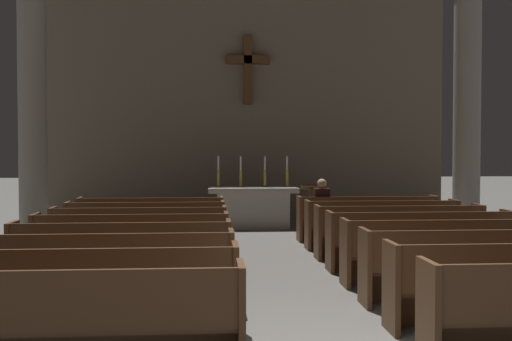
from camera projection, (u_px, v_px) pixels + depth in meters
The scene contains 24 objects.
pew_left_row_1 at pixel (67, 322), 5.22m from camera, with size 2.97×0.50×0.95m.
pew_left_row_2 at pixel (91, 292), 6.32m from camera, with size 2.97×0.50×0.95m.
pew_left_row_3 at pixel (109, 271), 7.43m from camera, with size 2.97×0.50×0.95m.
pew_left_row_4 at pixel (122, 256), 8.53m from camera, with size 2.97×0.50×0.95m.
pew_left_row_5 at pixel (132, 244), 9.63m from camera, with size 2.97×0.50×0.95m.
pew_left_row_6 at pixel (139, 234), 10.74m from camera, with size 2.97×0.50×0.95m.
pew_left_row_7 at pixel (146, 226), 11.84m from camera, with size 2.97×0.50×0.95m.
pew_left_row_8 at pixel (151, 220), 12.94m from camera, with size 2.97×0.50×0.95m.
pew_right_row_3 at pixel (480, 266), 7.77m from camera, with size 2.97×0.50×0.95m.
pew_right_row_4 at pixel (447, 252), 8.87m from camera, with size 2.97×0.50×0.95m.
pew_right_row_5 at pixel (420, 240), 9.98m from camera, with size 2.97×0.50×0.95m.
pew_right_row_6 at pixel (399, 232), 11.08m from camera, with size 2.97×0.50×0.95m.
pew_right_row_7 at pixel (382, 224), 12.19m from camera, with size 2.97×0.50×0.95m.
pew_right_row_8 at pixel (367, 218), 13.29m from camera, with size 2.97×0.50×0.95m.
column_left_second at pixel (32, 91), 14.12m from camera, with size 0.95×0.95×6.67m.
column_right_second at pixel (467, 94), 14.89m from camera, with size 0.95×0.95×6.67m.
altar at pixel (253, 206), 15.47m from camera, with size 2.20×0.90×1.01m.
candlestick_outer_left at pixel (218, 177), 15.38m from camera, with size 0.16×0.16×0.76m.
candlestick_inner_left at pixel (241, 177), 15.42m from camera, with size 0.16×0.16×0.76m.
candlestick_inner_right at pixel (265, 177), 15.47m from camera, with size 0.16×0.16×0.76m.
candlestick_outer_right at pixel (287, 177), 15.51m from camera, with size 0.16×0.16×0.76m.
apse_with_cross at pixel (247, 85), 17.54m from camera, with size 11.11×0.48×7.52m.
lectern at pixel (311, 210), 14.37m from camera, with size 0.44×0.36×1.15m.
lone_worshipper at pixel (321, 208), 13.24m from camera, with size 0.32×0.43×1.32m.
Camera 1 is at (-1.09, -5.32, 1.90)m, focal length 43.99 mm.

